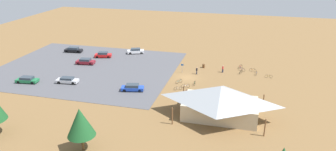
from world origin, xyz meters
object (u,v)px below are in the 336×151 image
(car_green_near_entry, at_px, (27,80))
(car_blue_inner_stall, at_px, (132,88))
(bicycle_white_by_bin, at_px, (186,86))
(visitor_crossing_yard, at_px, (197,71))
(pine_center, at_px, (80,122))
(bicycle_purple_front_row, at_px, (242,69))
(bicycle_blue_yard_left, at_px, (256,73))
(lot_sign, at_px, (182,67))
(bicycle_yellow_back_row, at_px, (269,76))
(bicycle_red_edge_north, at_px, (240,67))
(visitor_at_bikes, at_px, (223,69))
(bicycle_green_yard_front, at_px, (195,83))
(bicycle_orange_edge_south, at_px, (253,70))
(bicycle_silver_yard_center, at_px, (178,88))
(car_white_mid_lot, at_px, (136,51))
(car_maroon_second_row, at_px, (85,61))
(trash_bin, at_px, (204,66))
(bicycle_purple_near_porch, at_px, (188,92))
(bicycle_teal_mid_cluster, at_px, (179,81))
(car_black_end_stall, at_px, (73,50))
(car_silver_aisle_side, at_px, (67,80))
(car_red_back_corner, at_px, (103,55))
(bike_pavilion, at_px, (220,100))
(bicycle_black_lone_east, at_px, (241,72))

(car_green_near_entry, xyz_separation_m, car_blue_inner_stall, (-23.04, -1.58, 0.03))
(bicycle_white_by_bin, xyz_separation_m, visitor_crossing_yard, (-0.92, -8.11, 0.49))
(pine_center, xyz_separation_m, bicycle_purple_front_row, (-20.38, -37.57, -4.00))
(bicycle_blue_yard_left, distance_m, visitor_crossing_yard, 13.46)
(lot_sign, relative_size, bicycle_blue_yard_left, 1.27)
(bicycle_yellow_back_row, distance_m, car_green_near_entry, 52.02)
(bicycle_red_edge_north, xyz_separation_m, visitor_at_bikes, (3.80, 3.85, 0.49))
(bicycle_red_edge_north, bearing_deg, pine_center, 63.09)
(bicycle_green_yard_front, xyz_separation_m, visitor_at_bikes, (-5.01, -8.81, 0.49))
(car_blue_inner_stall, height_order, visitor_at_bikes, visitor_at_bikes)
(lot_sign, height_order, bicycle_orange_edge_south, lot_sign)
(bicycle_silver_yard_center, height_order, car_white_mid_lot, car_white_mid_lot)
(car_maroon_second_row, bearing_deg, visitor_crossing_yard, -179.71)
(trash_bin, bearing_deg, bicycle_purple_near_porch, 87.07)
(pine_center, height_order, bicycle_purple_near_porch, pine_center)
(car_green_near_entry, height_order, visitor_at_bikes, visitor_at_bikes)
(bicycle_teal_mid_cluster, height_order, car_green_near_entry, car_green_near_entry)
(pine_center, distance_m, car_black_end_stall, 48.16)
(car_silver_aisle_side, xyz_separation_m, car_red_back_corner, (0.23, -17.83, 0.08))
(bicycle_green_yard_front, xyz_separation_m, car_green_near_entry, (34.48, 7.68, 0.33))
(bike_pavilion, distance_m, bicycle_green_yard_front, 14.16)
(bicycle_orange_edge_south, relative_size, car_red_back_corner, 0.34)
(bike_pavilion, bearing_deg, bicycle_silver_yard_center, -44.25)
(lot_sign, height_order, car_maroon_second_row, lot_sign)
(bicycle_black_lone_east, distance_m, car_black_end_stall, 45.74)
(bicycle_green_yard_front, bearing_deg, bicycle_purple_near_porch, 83.93)
(lot_sign, xyz_separation_m, bicycle_white_by_bin, (-2.45, 8.23, -1.03))
(trash_bin, bearing_deg, bike_pavilion, 104.66)
(pine_center, distance_m, car_white_mid_lot, 44.93)
(visitor_at_bikes, bearing_deg, bicycle_orange_edge_south, -161.91)
(lot_sign, xyz_separation_m, car_silver_aisle_side, (22.15, 12.12, -0.71))
(bike_pavilion, relative_size, lot_sign, 6.61)
(car_blue_inner_stall, bearing_deg, car_silver_aisle_side, -1.24)
(car_white_mid_lot, bearing_deg, car_red_back_corner, 37.12)
(bicycle_teal_mid_cluster, relative_size, car_red_back_corner, 0.31)
(bicycle_red_edge_north, bearing_deg, bicycle_silver_yard_center, 54.23)
(bicycle_green_yard_front, bearing_deg, car_black_end_stall, -21.47)
(bicycle_white_by_bin, bearing_deg, car_silver_aisle_side, 8.99)
(bicycle_blue_yard_left, relative_size, car_blue_inner_stall, 0.37)
(bike_pavilion, distance_m, pine_center, 22.60)
(bicycle_black_lone_east, relative_size, car_blue_inner_stall, 0.35)
(bicycle_purple_front_row, distance_m, bicycle_black_lone_east, 1.85)
(bicycle_red_edge_north, distance_m, car_maroon_second_row, 37.66)
(trash_bin, relative_size, car_silver_aisle_side, 0.19)
(bicycle_yellow_back_row, bearing_deg, bicycle_teal_mid_cluster, 23.05)
(bicycle_black_lone_east, bearing_deg, bicycle_silver_yard_center, 46.43)
(bike_pavilion, distance_m, bicycle_red_edge_north, 25.28)
(car_red_back_corner, bearing_deg, bicycle_white_by_bin, 150.68)
(trash_bin, distance_m, car_green_near_entry, 39.40)
(bicycle_purple_front_row, bearing_deg, car_blue_inner_stall, 39.48)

